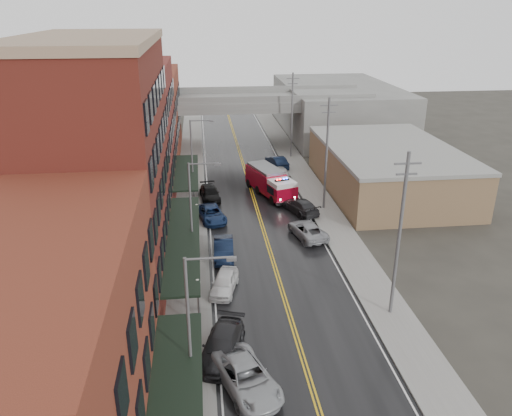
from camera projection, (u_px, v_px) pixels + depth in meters
road at (264, 231)px, 48.77m from camera, size 11.00×160.00×0.02m
sidewalk_left at (189, 234)px, 47.97m from camera, size 3.00×160.00×0.15m
sidewalk_right at (336, 227)px, 49.51m from camera, size 3.00×160.00×0.15m
curb_left at (206, 233)px, 48.15m from camera, size 0.30×160.00×0.15m
curb_right at (320, 228)px, 49.34m from camera, size 0.30×160.00×0.15m
brick_building_a at (33, 372)px, 21.18m from camera, size 9.00×18.00×12.00m
brick_building_b at (101, 170)px, 37.54m from camera, size 9.00×20.00×18.00m
brick_building_c at (131, 134)px, 54.21m from camera, size 9.00×15.00×15.00m
brick_building_far at (146, 115)px, 70.88m from camera, size 9.00×20.00×12.00m
tan_building at (388, 170)px, 58.72m from camera, size 14.00×22.00×5.00m
right_far_block at (338, 108)px, 85.97m from camera, size 18.00×30.00×8.00m
awning_0 at (175, 415)px, 22.93m from camera, size 2.60×16.00×3.09m
awning_1 at (183, 238)px, 40.41m from camera, size 2.60×18.00×3.09m
awning_2 at (187, 172)px, 56.52m from camera, size 2.60×13.00×3.09m
globe_lamp_1 at (198, 290)px, 34.34m from camera, size 0.44×0.44×3.12m
globe_lamp_2 at (197, 212)px, 47.23m from camera, size 0.44×0.44×3.12m
street_lamp_0 at (193, 323)px, 25.88m from camera, size 2.64×0.22×9.00m
street_lamp_1 at (194, 208)px, 40.61m from camera, size 2.64×0.22×9.00m
street_lamp_2 at (194, 154)px, 55.33m from camera, size 2.64×0.22×9.00m
utility_pole_0 at (399, 234)px, 33.35m from camera, size 1.80×0.24×12.00m
utility_pole_1 at (327, 153)px, 51.75m from camera, size 1.80×0.24×12.00m
utility_pole_2 at (292, 114)px, 70.16m from camera, size 1.80×0.24×12.00m
overpass at (237, 108)px, 75.97m from camera, size 40.00×10.00×7.50m
fire_truck at (271, 182)px, 57.44m from camera, size 5.32×8.78×3.05m
parked_car_left_2 at (246, 377)px, 28.46m from camera, size 4.37×6.24×1.58m
parked_car_left_3 at (222, 346)px, 31.09m from camera, size 3.70×5.84×1.58m
parked_car_left_4 at (224, 282)px, 38.27m from camera, size 2.80×4.63×1.47m
parked_car_left_5 at (224, 249)px, 43.42m from camera, size 1.84×4.83×1.57m
parked_car_left_6 at (211, 214)px, 50.92m from camera, size 3.42×5.52×1.42m
parked_car_left_7 at (210, 194)px, 56.44m from camera, size 2.51×5.15×1.44m
parked_car_right_0 at (307, 230)px, 47.26m from camera, size 3.54×5.65×1.45m
parked_car_right_1 at (301, 206)px, 52.82m from camera, size 3.73×5.64×1.52m
parked_car_right_2 at (279, 172)px, 63.26m from camera, size 2.56×5.08×1.66m
parked_car_right_3 at (277, 162)px, 67.56m from camera, size 2.77×5.18×1.62m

